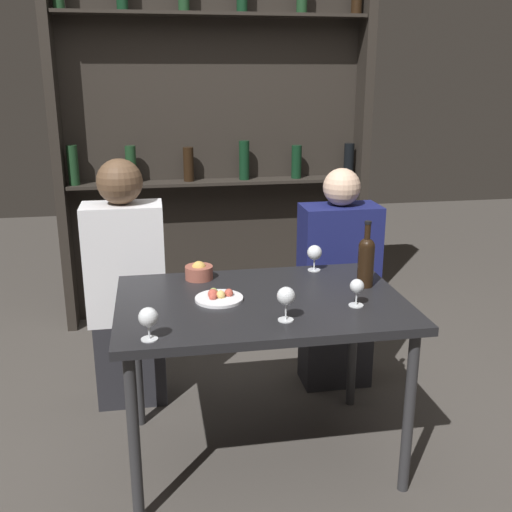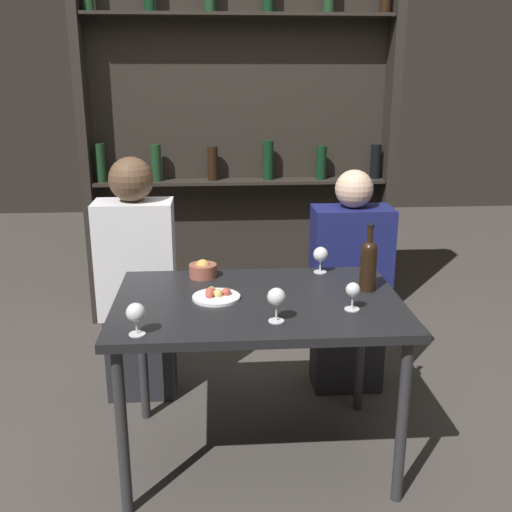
{
  "view_description": "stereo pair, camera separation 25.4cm",
  "coord_description": "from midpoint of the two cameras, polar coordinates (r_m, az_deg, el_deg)",
  "views": [
    {
      "loc": [
        -0.42,
        -2.27,
        1.64
      ],
      "look_at": [
        0.0,
        0.12,
        0.89
      ],
      "focal_mm": 42.0,
      "sensor_mm": 36.0,
      "label": 1
    },
    {
      "loc": [
        -0.17,
        -2.3,
        1.64
      ],
      "look_at": [
        0.0,
        0.12,
        0.89
      ],
      "focal_mm": 42.0,
      "sensor_mm": 36.0,
      "label": 2
    }
  ],
  "objects": [
    {
      "name": "ground_plane",
      "position": [
        2.83,
        -2.26,
        -18.33
      ],
      "size": [
        10.0,
        10.0,
        0.0
      ],
      "primitive_type": "plane",
      "color": "#47423D"
    },
    {
      "name": "dining_table",
      "position": [
        2.5,
        -2.44,
        -5.65
      ],
      "size": [
        1.18,
        0.8,
        0.74
      ],
      "color": "black",
      "rests_on": "ground_plane"
    },
    {
      "name": "wine_rack_wall",
      "position": [
        4.0,
        -5.76,
        9.79
      ],
      "size": [
        2.03,
        0.21,
        2.24
      ],
      "color": "#28231E",
      "rests_on": "ground_plane"
    },
    {
      "name": "wine_bottle",
      "position": [
        2.6,
        7.72,
        -0.34
      ],
      "size": [
        0.07,
        0.07,
        0.29
      ],
      "color": "black",
      "rests_on": "dining_table"
    },
    {
      "name": "wine_glass_0",
      "position": [
        2.23,
        -0.37,
        -3.99
      ],
      "size": [
        0.07,
        0.07,
        0.13
      ],
      "color": "silver",
      "rests_on": "dining_table"
    },
    {
      "name": "wine_glass_1",
      "position": [
        2.14,
        -13.62,
        -5.84
      ],
      "size": [
        0.07,
        0.07,
        0.12
      ],
      "color": "silver",
      "rests_on": "dining_table"
    },
    {
      "name": "wine_glass_2",
      "position": [
        2.8,
        3.03,
        0.23
      ],
      "size": [
        0.07,
        0.07,
        0.12
      ],
      "color": "silver",
      "rests_on": "dining_table"
    },
    {
      "name": "wine_glass_3",
      "position": [
        2.39,
        6.61,
        -3.06
      ],
      "size": [
        0.06,
        0.06,
        0.11
      ],
      "color": "silver",
      "rests_on": "dining_table"
    },
    {
      "name": "food_plate_0",
      "position": [
        2.48,
        -6.54,
        -3.95
      ],
      "size": [
        0.2,
        0.2,
        0.05
      ],
      "color": "white",
      "rests_on": "dining_table"
    },
    {
      "name": "snack_bowl",
      "position": [
        2.73,
        -8.11,
        -1.52
      ],
      "size": [
        0.13,
        0.13,
        0.08
      ],
      "color": "#995142",
      "rests_on": "dining_table"
    },
    {
      "name": "seated_person_left",
      "position": [
        3.07,
        -14.54,
        -3.29
      ],
      "size": [
        0.38,
        0.22,
        1.26
      ],
      "color": "#26262B",
      "rests_on": "ground_plane"
    },
    {
      "name": "seated_person_right",
      "position": [
        3.18,
        5.52,
        -2.99
      ],
      "size": [
        0.4,
        0.22,
        1.18
      ],
      "color": "#26262B",
      "rests_on": "ground_plane"
    }
  ]
}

